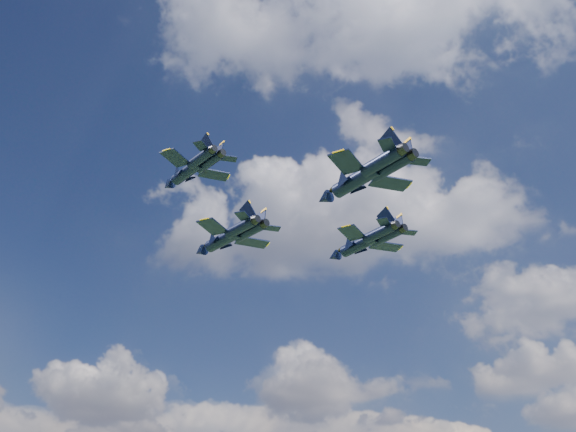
% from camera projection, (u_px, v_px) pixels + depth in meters
% --- Properties ---
extents(jet_lead, '(17.44, 13.37, 4.30)m').
position_uv_depth(jet_lead, '(222.00, 240.00, 104.58)').
color(jet_lead, black).
extents(jet_left, '(13.05, 10.39, 3.25)m').
position_uv_depth(jet_left, '(186.00, 173.00, 86.50)').
color(jet_left, black).
extents(jet_right, '(16.40, 13.68, 4.14)m').
position_uv_depth(jet_right, '(357.00, 245.00, 105.52)').
color(jet_right, black).
extents(jet_slot, '(16.56, 13.93, 4.19)m').
position_uv_depth(jet_slot, '(354.00, 181.00, 83.58)').
color(jet_slot, black).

